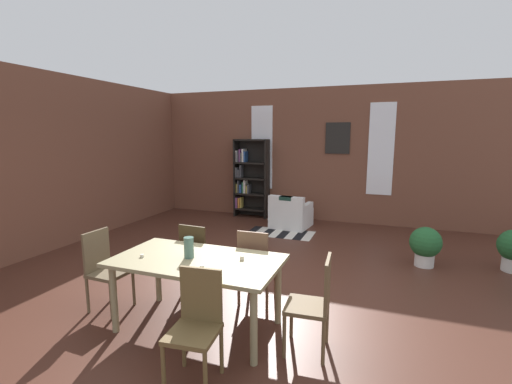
# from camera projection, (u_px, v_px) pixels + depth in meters

# --- Properties ---
(ground_plane) EXTENTS (11.52, 11.52, 0.00)m
(ground_plane) POSITION_uv_depth(u_px,v_px,m) (252.00, 297.00, 4.53)
(ground_plane) COLOR #49281D
(back_wall_brick) EXTENTS (9.10, 0.12, 3.17)m
(back_wall_brick) POSITION_uv_depth(u_px,v_px,m) (318.00, 155.00, 8.43)
(back_wall_brick) COLOR brown
(back_wall_brick) RESTS_ON ground
(left_wall_brick) EXTENTS (0.12, 9.86, 3.17)m
(left_wall_brick) POSITION_uv_depth(u_px,v_px,m) (15.00, 165.00, 5.67)
(left_wall_brick) COLOR brown
(left_wall_brick) RESTS_ON ground
(window_pane_0) EXTENTS (0.55, 0.02, 2.06)m
(window_pane_0) POSITION_uv_depth(u_px,v_px,m) (262.00, 148.00, 8.82)
(window_pane_0) COLOR white
(window_pane_1) EXTENTS (0.55, 0.02, 2.06)m
(window_pane_1) POSITION_uv_depth(u_px,v_px,m) (381.00, 149.00, 7.86)
(window_pane_1) COLOR white
(dining_table) EXTENTS (1.77, 0.96, 0.78)m
(dining_table) POSITION_uv_depth(u_px,v_px,m) (197.00, 267.00, 3.71)
(dining_table) COLOR #8F845E
(dining_table) RESTS_ON ground
(vase_on_table) EXTENTS (0.10, 0.10, 0.22)m
(vase_on_table) POSITION_uv_depth(u_px,v_px,m) (189.00, 248.00, 3.71)
(vase_on_table) COLOR #4C7266
(vase_on_table) RESTS_ON dining_table
(tealight_candle_0) EXTENTS (0.04, 0.04, 0.04)m
(tealight_candle_0) POSITION_uv_depth(u_px,v_px,m) (242.00, 258.00, 3.66)
(tealight_candle_0) COLOR silver
(tealight_candle_0) RESTS_ON dining_table
(tealight_candle_1) EXTENTS (0.04, 0.04, 0.03)m
(tealight_candle_1) POSITION_uv_depth(u_px,v_px,m) (202.00, 267.00, 3.42)
(tealight_candle_1) COLOR silver
(tealight_candle_1) RESTS_ON dining_table
(tealight_candle_2) EXTENTS (0.04, 0.04, 0.03)m
(tealight_candle_2) POSITION_uv_depth(u_px,v_px,m) (142.00, 256.00, 3.74)
(tealight_candle_2) COLOR silver
(tealight_candle_2) RESTS_ON dining_table
(dining_chair_far_right) EXTENTS (0.41, 0.41, 0.95)m
(dining_chair_far_right) POSITION_uv_depth(u_px,v_px,m) (256.00, 264.00, 4.26)
(dining_chair_far_right) COLOR brown
(dining_chair_far_right) RESTS_ON ground
(dining_chair_head_right) EXTENTS (0.43, 0.43, 0.95)m
(dining_chair_head_right) POSITION_uv_depth(u_px,v_px,m) (315.00, 301.00, 3.31)
(dining_chair_head_right) COLOR brown
(dining_chair_head_right) RESTS_ON ground
(dining_chair_head_left) EXTENTS (0.42, 0.42, 0.95)m
(dining_chair_head_left) POSITION_uv_depth(u_px,v_px,m) (105.00, 267.00, 4.17)
(dining_chair_head_left) COLOR brown
(dining_chair_head_left) RESTS_ON ground
(dining_chair_near_right) EXTENTS (0.44, 0.44, 0.95)m
(dining_chair_near_right) POSITION_uv_depth(u_px,v_px,m) (196.00, 322.00, 2.95)
(dining_chair_near_right) COLOR brown
(dining_chair_near_right) RESTS_ON ground
(dining_chair_far_left) EXTENTS (0.43, 0.43, 0.95)m
(dining_chair_far_left) POSITION_uv_depth(u_px,v_px,m) (198.00, 257.00, 4.53)
(dining_chair_far_left) COLOR #372A17
(dining_chair_far_left) RESTS_ON ground
(bookshelf_tall) EXTENTS (0.87, 0.34, 1.96)m
(bookshelf_tall) POSITION_uv_depth(u_px,v_px,m) (249.00, 178.00, 8.86)
(bookshelf_tall) COLOR black
(bookshelf_tall) RESTS_ON ground
(armchair_white) EXTENTS (0.88, 0.88, 0.75)m
(armchair_white) POSITION_uv_depth(u_px,v_px,m) (291.00, 215.00, 7.90)
(armchair_white) COLOR white
(armchair_white) RESTS_ON ground
(potted_plant_window) EXTENTS (0.48, 0.48, 0.63)m
(potted_plant_window) POSITION_uv_depth(u_px,v_px,m) (425.00, 245.00, 5.54)
(potted_plant_window) COLOR silver
(potted_plant_window) RESTS_ON ground
(striped_rug) EXTENTS (1.39, 0.73, 0.01)m
(striped_rug) POSITION_uv_depth(u_px,v_px,m) (280.00, 233.00, 7.45)
(striped_rug) COLOR black
(striped_rug) RESTS_ON ground
(framed_picture) EXTENTS (0.56, 0.03, 0.72)m
(framed_picture) POSITION_uv_depth(u_px,v_px,m) (338.00, 138.00, 8.14)
(framed_picture) COLOR black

